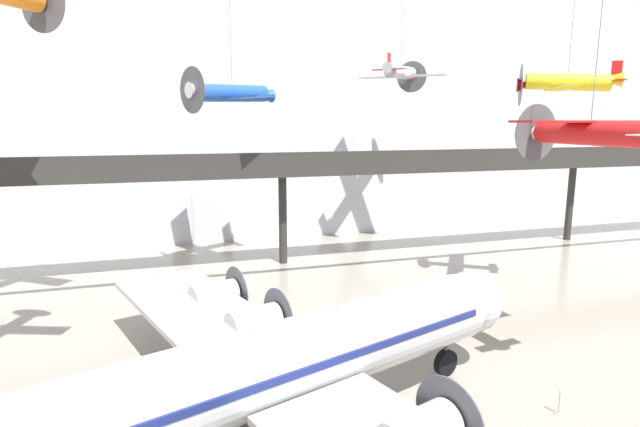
{
  "coord_description": "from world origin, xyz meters",
  "views": [
    {
      "loc": [
        -9.01,
        -11.05,
        12.11
      ],
      "look_at": [
        -1.76,
        13.11,
        7.46
      ],
      "focal_mm": 28.0,
      "sensor_mm": 36.0,
      "label": 1
    }
  ],
  "objects_px": {
    "airliner_silver_main": "(267,369)",
    "stanchion_barrier": "(559,407)",
    "suspended_plane_silver_racer": "(401,73)",
    "suspended_plane_blue_trainer": "(233,94)",
    "suspended_plane_yellow_lowwing": "(567,83)",
    "suspended_plane_red_highwing": "(590,132)"
  },
  "relations": [
    {
      "from": "airliner_silver_main",
      "to": "suspended_plane_yellow_lowwing",
      "type": "bearing_deg",
      "value": 7.96
    },
    {
      "from": "suspended_plane_blue_trainer",
      "to": "stanchion_barrier",
      "type": "bearing_deg",
      "value": 84.02
    },
    {
      "from": "airliner_silver_main",
      "to": "suspended_plane_yellow_lowwing",
      "type": "relative_size",
      "value": 2.94
    },
    {
      "from": "suspended_plane_blue_trainer",
      "to": "suspended_plane_red_highwing",
      "type": "bearing_deg",
      "value": 93.02
    },
    {
      "from": "suspended_plane_silver_racer",
      "to": "suspended_plane_blue_trainer",
      "type": "xyz_separation_m",
      "value": [
        -15.91,
        -3.13,
        -2.3
      ]
    },
    {
      "from": "airliner_silver_main",
      "to": "stanchion_barrier",
      "type": "height_order",
      "value": "airliner_silver_main"
    },
    {
      "from": "suspended_plane_blue_trainer",
      "to": "stanchion_barrier",
      "type": "distance_m",
      "value": 30.36
    },
    {
      "from": "suspended_plane_yellow_lowwing",
      "to": "stanchion_barrier",
      "type": "relative_size",
      "value": 9.39
    },
    {
      "from": "suspended_plane_yellow_lowwing",
      "to": "suspended_plane_red_highwing",
      "type": "distance_m",
      "value": 12.49
    },
    {
      "from": "airliner_silver_main",
      "to": "suspended_plane_red_highwing",
      "type": "distance_m",
      "value": 17.56
    },
    {
      "from": "suspended_plane_yellow_lowwing",
      "to": "stanchion_barrier",
      "type": "height_order",
      "value": "suspended_plane_yellow_lowwing"
    },
    {
      "from": "suspended_plane_silver_racer",
      "to": "airliner_silver_main",
      "type": "bearing_deg",
      "value": -168.0
    },
    {
      "from": "suspended_plane_silver_racer",
      "to": "suspended_plane_yellow_lowwing",
      "type": "bearing_deg",
      "value": -117.42
    },
    {
      "from": "suspended_plane_red_highwing",
      "to": "suspended_plane_blue_trainer",
      "type": "distance_m",
      "value": 25.88
    },
    {
      "from": "suspended_plane_yellow_lowwing",
      "to": "suspended_plane_red_highwing",
      "type": "height_order",
      "value": "suspended_plane_yellow_lowwing"
    },
    {
      "from": "suspended_plane_silver_racer",
      "to": "suspended_plane_blue_trainer",
      "type": "distance_m",
      "value": 16.38
    },
    {
      "from": "stanchion_barrier",
      "to": "suspended_plane_yellow_lowwing",
      "type": "bearing_deg",
      "value": 50.21
    },
    {
      "from": "suspended_plane_yellow_lowwing",
      "to": "suspended_plane_silver_racer",
      "type": "distance_m",
      "value": 16.33
    },
    {
      "from": "airliner_silver_main",
      "to": "stanchion_barrier",
      "type": "xyz_separation_m",
      "value": [
        12.19,
        -1.06,
        -3.0
      ]
    },
    {
      "from": "stanchion_barrier",
      "to": "suspended_plane_blue_trainer",
      "type": "bearing_deg",
      "value": 112.18
    },
    {
      "from": "airliner_silver_main",
      "to": "suspended_plane_silver_racer",
      "type": "distance_m",
      "value": 35.04
    },
    {
      "from": "suspended_plane_silver_racer",
      "to": "stanchion_barrier",
      "type": "bearing_deg",
      "value": -145.99
    }
  ]
}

